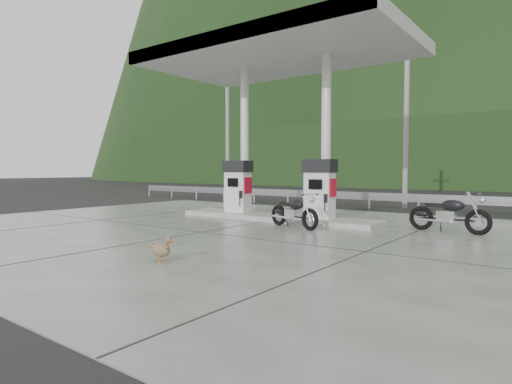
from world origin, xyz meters
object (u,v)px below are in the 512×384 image
Objects in this scene: gas_pump_right at (320,189)px; duck at (160,250)px; gas_pump_left at (238,186)px; motorcycle_left at (294,212)px; motorcycle_right at (449,215)px.

gas_pump_right is 6.62m from duck.
gas_pump_left is 3.20× the size of duck.
gas_pump_left reaches higher than motorcycle_left.
gas_pump_right is 0.92× the size of motorcycle_right.
motorcycle_right is 7.66m from duck.
gas_pump_left is 3.20m from gas_pump_right.
motorcycle_left is (-0.12, -1.31, -0.62)m from gas_pump_right.
gas_pump_left is at bearing 180.00° from gas_pump_right.
motorcycle_left is 4.08m from motorcycle_right.
gas_pump_right is at bearing -168.53° from motorcycle_right.
duck is at bearing -67.58° from motorcycle_left.
motorcycle_right reaches higher than duck.
gas_pump_right is at bearing 102.36° from motorcycle_left.
motorcycle_right is (3.60, 0.37, -0.59)m from gas_pump_right.
duck is at bearing -87.15° from gas_pump_right.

